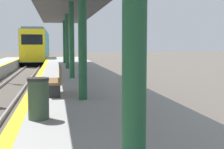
% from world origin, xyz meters
% --- Properties ---
extents(train, '(2.87, 21.05, 4.53)m').
position_xyz_m(train, '(0.00, 44.46, 2.30)').
color(train, black).
rests_on(train, ground).
extents(station_canopy, '(3.73, 30.75, 3.89)m').
position_xyz_m(station_canopy, '(3.31, 13.91, 4.60)').
color(station_canopy, '#1E5133').
rests_on(station_canopy, platform_right).
extents(trash_bin, '(0.48, 0.48, 0.92)m').
position_xyz_m(trash_bin, '(2.13, 5.48, 1.37)').
color(trash_bin, '#384C38').
rests_on(trash_bin, platform_right).
extents(bench, '(0.44, 1.54, 0.92)m').
position_xyz_m(bench, '(2.53, 8.83, 1.39)').
color(bench, brown).
rests_on(bench, platform_right).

